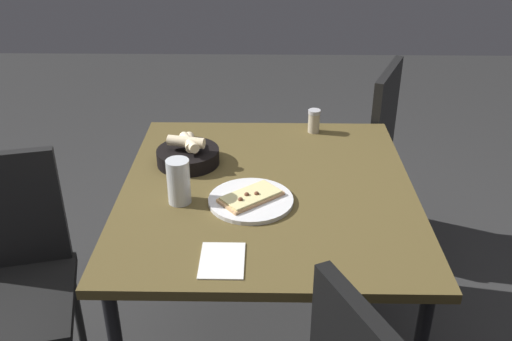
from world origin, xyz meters
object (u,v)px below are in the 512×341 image
at_px(chair_spare, 357,148).
at_px(pepper_shaker, 314,122).
at_px(chair_near, 3,271).
at_px(dining_table, 268,203).
at_px(beer_glass, 179,184).
at_px(pizza_plate, 251,199).
at_px(bread_basket, 188,154).

bearing_deg(chair_spare, pepper_shaker, 144.44).
bearing_deg(chair_spare, chair_near, 125.33).
bearing_deg(chair_near, dining_table, -80.91).
bearing_deg(beer_glass, pizza_plate, -90.06).
distance_m(pizza_plate, beer_glass, 0.23).
bearing_deg(dining_table, pepper_shaker, -22.35).
height_order(beer_glass, pepper_shaker, beer_glass).
bearing_deg(dining_table, chair_spare, -28.45).
height_order(dining_table, chair_spare, chair_spare).
distance_m(bread_basket, chair_spare, 0.97).
height_order(dining_table, bread_basket, bread_basket).
xyz_separation_m(chair_near, chair_spare, (0.92, -1.30, 0.01)).
bearing_deg(pizza_plate, dining_table, -28.47).
bearing_deg(pepper_shaker, bread_basket, 121.03).
bearing_deg(beer_glass, chair_near, 93.98).
bearing_deg(beer_glass, chair_spare, -38.53).
bearing_deg(chair_near, pizza_plate, -87.12).
bearing_deg(chair_near, chair_spare, -54.67).
bearing_deg(dining_table, beer_glass, 109.58).
relative_size(pizza_plate, chair_spare, 0.29).
relative_size(pepper_shaker, chair_spare, 0.10).
distance_m(pepper_shaker, chair_near, 1.25).
distance_m(beer_glass, chair_spare, 1.16).
bearing_deg(chair_near, beer_glass, -86.02).
height_order(dining_table, pizza_plate, pizza_plate).
distance_m(dining_table, pizza_plate, 0.13).
relative_size(dining_table, pepper_shaker, 11.36).
distance_m(dining_table, bread_basket, 0.34).
distance_m(bread_basket, chair_near, 0.73).
xyz_separation_m(beer_glass, chair_near, (-0.04, 0.60, -0.31)).
distance_m(beer_glass, pepper_shaker, 0.71).
height_order(dining_table, chair_near, chair_near).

